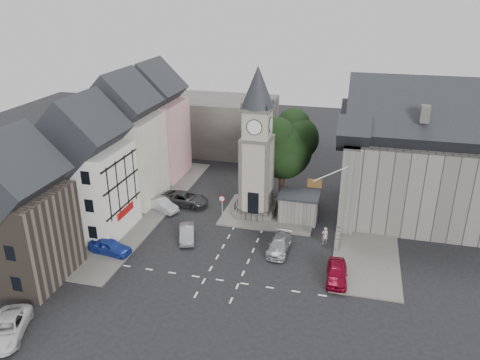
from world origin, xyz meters
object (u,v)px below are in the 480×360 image
(car_west_blue, at_px, (110,247))
(car_east_red, at_px, (337,273))
(clock_tower, at_px, (257,144))
(stone_shelter, at_px, (299,207))
(pedestrian, at_px, (325,236))

(car_west_blue, bearing_deg, car_east_red, -80.01)
(clock_tower, bearing_deg, car_east_red, -49.04)
(clock_tower, distance_m, car_west_blue, 18.11)
(clock_tower, height_order, car_east_red, clock_tower)
(stone_shelter, height_order, pedestrian, stone_shelter)
(clock_tower, distance_m, pedestrian, 11.88)
(pedestrian, bearing_deg, stone_shelter, -76.49)
(pedestrian, bearing_deg, clock_tower, -53.85)
(clock_tower, relative_size, car_west_blue, 3.84)
(stone_shelter, xyz_separation_m, car_west_blue, (-16.30, -11.37, -0.83))
(stone_shelter, distance_m, pedestrian, 5.57)
(clock_tower, height_order, pedestrian, clock_tower)
(car_west_blue, height_order, pedestrian, pedestrian)
(car_east_red, bearing_deg, pedestrian, 101.52)
(car_west_blue, bearing_deg, pedestrian, -63.02)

